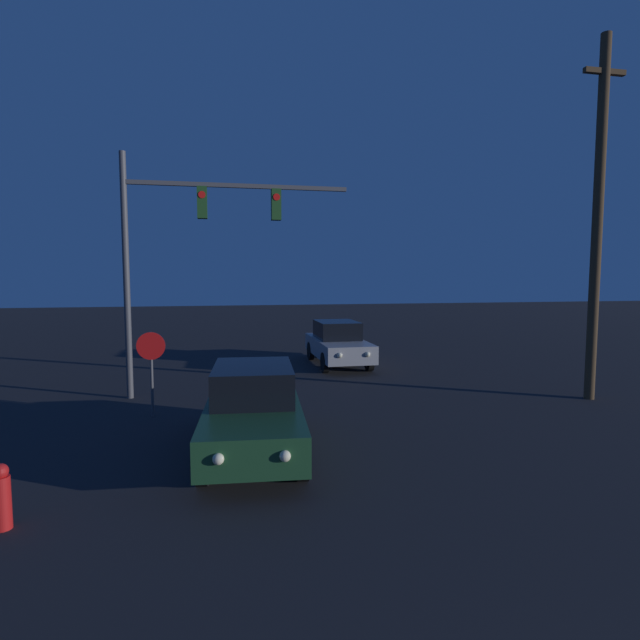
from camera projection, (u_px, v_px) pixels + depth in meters
name	position (u px, v px, depth m)	size (l,w,h in m)	color
car_near	(253.00, 409.00, 9.87)	(2.16, 4.84, 1.71)	#1E4728
car_far	(338.00, 343.00, 19.59)	(1.88, 4.74, 1.71)	#99999E
traffic_signal_mast	(185.00, 235.00, 14.23)	(6.45, 0.30, 6.93)	#4C4C51
stop_sign	(151.00, 358.00, 12.31)	(0.69, 0.07, 2.12)	#4C4C51
utility_pole	(598.00, 217.00, 13.79)	(1.25, 0.28, 10.00)	#4C3823
fire_hydrant	(1.00, 497.00, 6.87)	(0.24, 0.24, 0.93)	red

